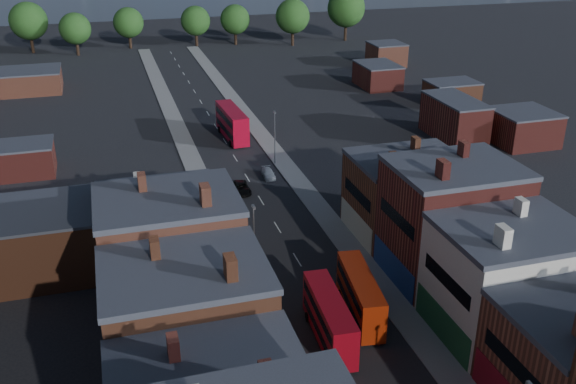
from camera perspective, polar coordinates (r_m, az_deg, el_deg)
pavement_west at (r=84.33m, az=-7.03°, el=-0.70°), size 3.00×200.00×0.12m
pavement_east at (r=87.07m, az=1.41°, el=0.32°), size 3.00×200.00×0.12m
lamp_post_2 at (r=64.86m, az=-3.03°, el=-3.95°), size 0.25×0.70×8.12m
lamp_post_3 at (r=93.97m, az=-1.18°, el=5.18°), size 0.25×0.70×8.12m
bus_0 at (r=57.02m, az=3.69°, el=-11.15°), size 2.99×10.05×4.28m
bus_1 at (r=60.38m, az=6.44°, el=-9.07°), size 3.51×10.02×4.24m
bus_2 at (r=105.85m, az=-5.00°, el=6.15°), size 3.38×11.76×5.03m
car_2 at (r=86.05m, az=-4.18°, el=0.37°), size 2.13×4.57×1.27m
car_3 at (r=90.67m, az=-1.75°, el=1.65°), size 1.75×3.88×1.10m
ped_1 at (r=58.04m, az=-2.82°, el=-11.89°), size 1.04×0.73×1.94m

